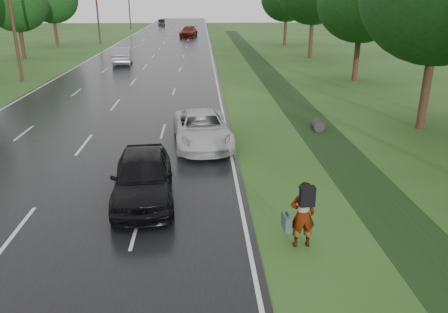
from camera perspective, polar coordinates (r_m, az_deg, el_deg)
ground at (r=14.40m, az=-25.45°, el=-8.92°), size 220.00×220.00×0.00m
road at (r=57.22m, az=-8.72°, el=13.41°), size 14.00×180.00×0.04m
edge_stripe_east at (r=56.97m, az=-1.76°, el=13.62°), size 0.12×180.00×0.01m
edge_stripe_west at (r=58.26m, az=-15.51°, el=13.07°), size 0.12×180.00×0.01m
center_line at (r=57.22m, az=-8.72°, el=13.43°), size 0.12×180.00×0.01m
drainage_ditch at (r=31.55m, az=8.11°, el=8.09°), size 2.20×120.00×0.56m
utility_pole_mid at (r=39.46m, az=-25.98°, el=16.31°), size 1.60×0.26×10.00m
utility_pole_far at (r=68.21m, az=-16.27°, el=18.29°), size 1.60×0.26×10.00m
utility_pole_distant at (r=97.71m, az=-12.30°, el=18.95°), size 1.60×0.26×10.00m
tree_east_c at (r=37.78m, az=17.60°, el=18.69°), size 7.00×7.00×9.29m
tree_west_d at (r=54.30m, az=-25.53°, el=17.58°), size 6.60×6.60×8.80m
tree_west_f at (r=67.71m, az=-21.60°, el=18.51°), size 7.00×7.00×9.29m
pedestrian at (r=12.10m, az=10.15°, el=-7.37°), size 0.89×0.76×1.93m
white_pickup at (r=20.19m, az=-2.90°, el=3.64°), size 2.97×5.60×1.50m
dark_sedan at (r=14.85m, az=-10.56°, el=-2.55°), size 2.39×5.05×1.67m
silver_sedan at (r=46.88m, az=-13.12°, el=12.72°), size 2.17×5.15×1.65m
far_car_red at (r=77.55m, az=-4.65°, el=15.93°), size 3.29×6.22×1.72m
far_car_dark at (r=110.51m, az=-8.18°, el=16.96°), size 1.94×4.41×1.41m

